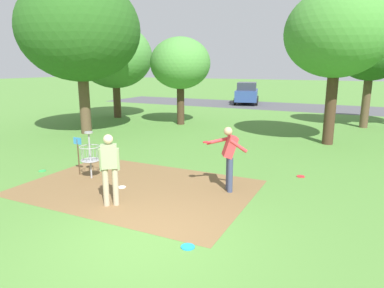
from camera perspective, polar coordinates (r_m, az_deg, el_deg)
ground_plane at (r=6.76m, az=-7.55°, el=-15.80°), size 160.00×160.00×0.00m
dirt_tee_pad at (r=9.53m, az=-9.07°, el=-7.12°), size 6.08×4.17×0.01m
disc_golf_basket at (r=10.44m, az=-16.73°, el=-1.43°), size 0.98×0.58×1.39m
player_foreground_watching at (r=8.19m, az=-13.47°, el=-3.55°), size 0.47×0.45×1.71m
player_throwing at (r=8.96m, az=6.16°, el=-1.74°), size 1.16×0.51×1.71m
frisbee_near_basket at (r=11.80m, az=-23.52°, el=-4.10°), size 0.23×0.23×0.02m
frisbee_by_tee at (r=6.54m, az=-0.71°, el=-16.64°), size 0.25×0.25×0.02m
frisbee_mid_grass at (r=9.61m, az=-11.55°, el=-7.01°), size 0.23×0.23×0.02m
frisbee_far_right at (r=10.80m, az=17.54°, el=-5.13°), size 0.24×0.24×0.02m
tree_near_left at (r=17.45m, az=-18.09°, el=17.49°), size 5.55×5.55×7.21m
tree_mid_left at (r=20.40m, az=27.52°, el=13.08°), size 3.29×3.29×5.26m
tree_mid_center at (r=22.45m, az=-12.63°, el=13.96°), size 4.59×4.59×5.76m
tree_mid_right at (r=19.29m, az=-1.94°, el=13.14°), size 3.29×3.29×4.77m
tree_far_center at (r=15.38m, az=22.85°, el=16.46°), size 4.11×4.11×6.24m
parking_lot_strip at (r=28.85m, az=19.10°, el=5.68°), size 36.00×6.00×0.01m
parked_car_leftmost at (r=30.61m, az=9.06°, el=8.32°), size 2.76×4.51×1.84m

